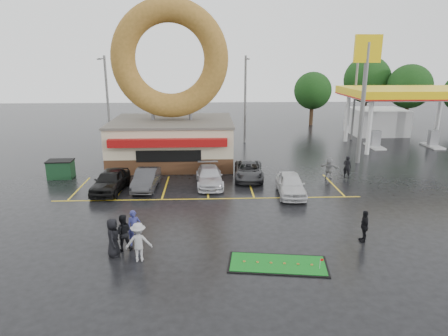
{
  "coord_description": "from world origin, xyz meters",
  "views": [
    {
      "loc": [
        -0.02,
        -20.95,
        8.88
      ],
      "look_at": [
        1.01,
        2.92,
        2.2
      ],
      "focal_mm": 32.0,
      "sensor_mm": 36.0,
      "label": 1
    }
  ],
  "objects_px": {
    "gas_station": "(394,107)",
    "car_silver": "(209,176)",
    "streetlight_mid": "(245,97)",
    "shell_sign": "(365,76)",
    "person_blue": "(134,228)",
    "person_cameraman": "(364,226)",
    "streetlight_left": "(107,99)",
    "putting_green": "(278,264)",
    "streetlight_right": "(355,96)",
    "car_grey": "(249,171)",
    "donut_shop": "(172,111)",
    "car_dgrey": "(146,179)",
    "car_white": "(291,184)",
    "dumpster": "(61,170)",
    "car_black": "(110,181)"
  },
  "relations": [
    {
      "from": "car_black",
      "to": "car_grey",
      "type": "height_order",
      "value": "car_black"
    },
    {
      "from": "streetlight_right",
      "to": "person_blue",
      "type": "height_order",
      "value": "streetlight_right"
    },
    {
      "from": "car_black",
      "to": "car_white",
      "type": "distance_m",
      "value": 12.16
    },
    {
      "from": "car_white",
      "to": "dumpster",
      "type": "height_order",
      "value": "car_white"
    },
    {
      "from": "dumpster",
      "to": "putting_green",
      "type": "bearing_deg",
      "value": -46.14
    },
    {
      "from": "streetlight_mid",
      "to": "person_cameraman",
      "type": "bearing_deg",
      "value": -81.23
    },
    {
      "from": "streetlight_left",
      "to": "person_blue",
      "type": "relative_size",
      "value": 5.08
    },
    {
      "from": "person_cameraman",
      "to": "car_dgrey",
      "type": "bearing_deg",
      "value": -119.16
    },
    {
      "from": "donut_shop",
      "to": "person_cameraman",
      "type": "distance_m",
      "value": 19.61
    },
    {
      "from": "car_white",
      "to": "putting_green",
      "type": "bearing_deg",
      "value": -101.42
    },
    {
      "from": "car_grey",
      "to": "person_cameraman",
      "type": "height_order",
      "value": "person_cameraman"
    },
    {
      "from": "car_white",
      "to": "putting_green",
      "type": "xyz_separation_m",
      "value": [
        -2.43,
        -9.19,
        -0.69
      ]
    },
    {
      "from": "person_blue",
      "to": "putting_green",
      "type": "height_order",
      "value": "person_blue"
    },
    {
      "from": "streetlight_right",
      "to": "car_grey",
      "type": "bearing_deg",
      "value": -132.37
    },
    {
      "from": "person_blue",
      "to": "streetlight_right",
      "type": "bearing_deg",
      "value": 40.97
    },
    {
      "from": "streetlight_right",
      "to": "dumpster",
      "type": "distance_m",
      "value": 30.51
    },
    {
      "from": "shell_sign",
      "to": "car_white",
      "type": "distance_m",
      "value": 12.86
    },
    {
      "from": "car_grey",
      "to": "donut_shop",
      "type": "bearing_deg",
      "value": 143.24
    },
    {
      "from": "gas_station",
      "to": "car_silver",
      "type": "bearing_deg",
      "value": -143.61
    },
    {
      "from": "person_blue",
      "to": "streetlight_left",
      "type": "bearing_deg",
      "value": 94.82
    },
    {
      "from": "streetlight_right",
      "to": "putting_green",
      "type": "bearing_deg",
      "value": -115.54
    },
    {
      "from": "streetlight_mid",
      "to": "car_silver",
      "type": "distance_m",
      "value": 15.7
    },
    {
      "from": "person_blue",
      "to": "person_cameraman",
      "type": "distance_m",
      "value": 11.31
    },
    {
      "from": "streetlight_left",
      "to": "car_white",
      "type": "height_order",
      "value": "streetlight_left"
    },
    {
      "from": "gas_station",
      "to": "car_white",
      "type": "bearing_deg",
      "value": -130.58
    },
    {
      "from": "car_black",
      "to": "dumpster",
      "type": "xyz_separation_m",
      "value": [
        -4.48,
        3.33,
        -0.11
      ]
    },
    {
      "from": "donut_shop",
      "to": "putting_green",
      "type": "distance_m",
      "value": 19.67
    },
    {
      "from": "car_black",
      "to": "shell_sign",
      "type": "bearing_deg",
      "value": 25.04
    },
    {
      "from": "donut_shop",
      "to": "streetlight_left",
      "type": "relative_size",
      "value": 1.5
    },
    {
      "from": "streetlight_mid",
      "to": "car_black",
      "type": "height_order",
      "value": "streetlight_mid"
    },
    {
      "from": "car_dgrey",
      "to": "person_cameraman",
      "type": "distance_m",
      "value": 14.87
    },
    {
      "from": "shell_sign",
      "to": "car_grey",
      "type": "relative_size",
      "value": 2.34
    },
    {
      "from": "car_silver",
      "to": "car_white",
      "type": "height_order",
      "value": "car_white"
    },
    {
      "from": "car_white",
      "to": "person_cameraman",
      "type": "height_order",
      "value": "person_cameraman"
    },
    {
      "from": "shell_sign",
      "to": "person_blue",
      "type": "xyz_separation_m",
      "value": [
        -16.61,
        -14.97,
        -6.49
      ]
    },
    {
      "from": "car_dgrey",
      "to": "streetlight_mid",
      "type": "bearing_deg",
      "value": 64.25
    },
    {
      "from": "car_dgrey",
      "to": "car_grey",
      "type": "xyz_separation_m",
      "value": [
        7.35,
        1.99,
        -0.05
      ]
    },
    {
      "from": "donut_shop",
      "to": "dumpster",
      "type": "distance_m",
      "value": 10.0
    },
    {
      "from": "gas_station",
      "to": "car_silver",
      "type": "distance_m",
      "value": 24.9
    },
    {
      "from": "streetlight_left",
      "to": "streetlight_mid",
      "type": "height_order",
      "value": "same"
    },
    {
      "from": "shell_sign",
      "to": "streetlight_left",
      "type": "bearing_deg",
      "value": 161.01
    },
    {
      "from": "streetlight_left",
      "to": "car_dgrey",
      "type": "xyz_separation_m",
      "value": [
        5.71,
        -14.18,
        -4.1
      ]
    },
    {
      "from": "putting_green",
      "to": "streetlight_right",
      "type": "bearing_deg",
      "value": 64.46
    },
    {
      "from": "car_dgrey",
      "to": "person_cameraman",
      "type": "relative_size",
      "value": 2.53
    },
    {
      "from": "streetlight_left",
      "to": "car_silver",
      "type": "distance_m",
      "value": 17.47
    },
    {
      "from": "person_blue",
      "to": "car_grey",
      "type": "bearing_deg",
      "value": 47.27
    },
    {
      "from": "car_silver",
      "to": "person_cameraman",
      "type": "xyz_separation_m",
      "value": [
        7.59,
        -9.33,
        0.16
      ]
    },
    {
      "from": "streetlight_right",
      "to": "dumpster",
      "type": "height_order",
      "value": "streetlight_right"
    },
    {
      "from": "person_blue",
      "to": "donut_shop",
      "type": "bearing_deg",
      "value": 77.02
    },
    {
      "from": "car_silver",
      "to": "car_black",
      "type": "bearing_deg",
      "value": -173.65
    }
  ]
}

